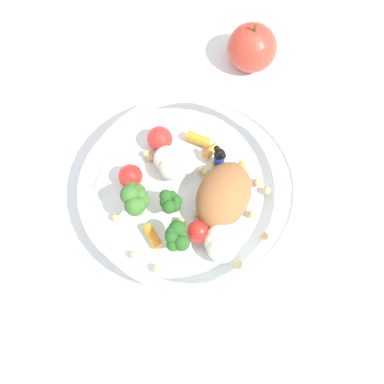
{
  "coord_description": "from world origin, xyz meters",
  "views": [
    {
      "loc": [
        -0.28,
        -0.04,
        0.65
      ],
      "look_at": [
        -0.01,
        0.01,
        0.03
      ],
      "focal_mm": 52.82,
      "sensor_mm": 36.0,
      "label": 1
    }
  ],
  "objects": [
    {
      "name": "loose_apple",
      "position": [
        0.21,
        -0.03,
        0.03
      ],
      "size": [
        0.07,
        0.07,
        0.08
      ],
      "color": "#BC3828",
      "rests_on": "ground_plane"
    },
    {
      "name": "ground_plane",
      "position": [
        0.0,
        0.0,
        0.0
      ],
      "size": [
        2.4,
        2.4,
        0.0
      ],
      "primitive_type": "plane",
      "color": "white"
    },
    {
      "name": "food_container",
      "position": [
        -0.02,
        0.01,
        0.03
      ],
      "size": [
        0.26,
        0.26,
        0.07
      ],
      "color": "white",
      "rests_on": "ground_plane"
    }
  ]
}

